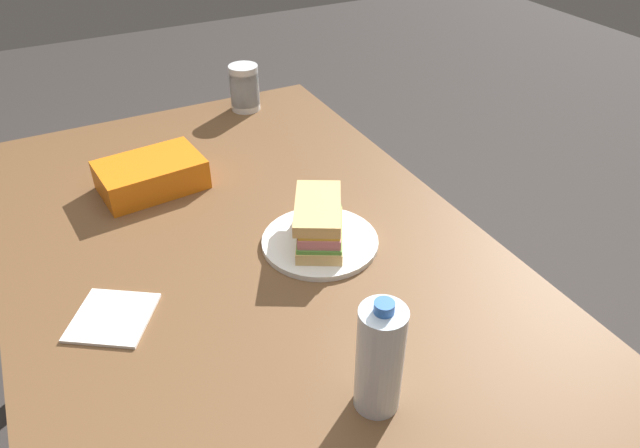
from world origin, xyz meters
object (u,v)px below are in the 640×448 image
object	(u,v)px
paper_plate	(320,242)
plastic_cup_stack	(245,88)
chip_bag	(151,175)
water_bottle_tall	(380,359)
dining_table	(259,295)
sandwich	(319,222)

from	to	relation	value
paper_plate	plastic_cup_stack	bearing A→B (deg)	-8.79
chip_bag	plastic_cup_stack	size ratio (longest dim) A/B	1.76
water_bottle_tall	plastic_cup_stack	bearing A→B (deg)	-11.04
dining_table	water_bottle_tall	size ratio (longest dim) A/B	7.66
paper_plate	plastic_cup_stack	distance (m)	0.69
plastic_cup_stack	paper_plate	bearing A→B (deg)	171.21
water_bottle_tall	plastic_cup_stack	size ratio (longest dim) A/B	1.53
sandwich	water_bottle_tall	world-z (taller)	water_bottle_tall
dining_table	paper_plate	bearing A→B (deg)	-94.60
plastic_cup_stack	sandwich	bearing A→B (deg)	171.17
paper_plate	water_bottle_tall	xyz separation A→B (m)	(-0.38, 0.10, 0.09)
sandwich	water_bottle_tall	xyz separation A→B (m)	(-0.39, 0.10, 0.04)
plastic_cup_stack	water_bottle_tall	bearing A→B (deg)	168.96
chip_bag	plastic_cup_stack	bearing A→B (deg)	-144.27
paper_plate	chip_bag	bearing A→B (deg)	33.80
sandwich	dining_table	bearing A→B (deg)	87.18
dining_table	chip_bag	bearing A→B (deg)	17.45
plastic_cup_stack	dining_table	bearing A→B (deg)	160.33
water_bottle_tall	sandwich	bearing A→B (deg)	-14.82
dining_table	paper_plate	world-z (taller)	paper_plate
sandwich	plastic_cup_stack	bearing A→B (deg)	-8.83
sandwich	water_bottle_tall	bearing A→B (deg)	165.18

